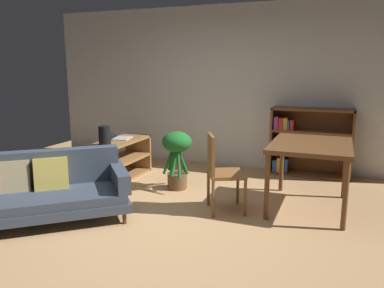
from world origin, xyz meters
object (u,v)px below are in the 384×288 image
object	(u,v)px
fabric_couch	(31,190)
desk_speaker	(105,136)
dining_chair_near	(220,169)
potted_floor_plant	(177,152)
open_laptop	(117,137)
media_console	(116,161)
dining_table	(311,150)
bookshelf	(305,142)

from	to	relation	value
fabric_couch	desk_speaker	xyz separation A→B (m)	(0.06, 1.35, 0.39)
desk_speaker	dining_chair_near	xyz separation A→B (m)	(1.80, -0.32, -0.22)
dining_chair_near	fabric_couch	bearing A→B (deg)	-151.07
desk_speaker	potted_floor_plant	size ratio (longest dim) A/B	0.34
open_laptop	potted_floor_plant	world-z (taller)	potted_floor_plant
media_console	potted_floor_plant	world-z (taller)	potted_floor_plant
dining_table	dining_chair_near	bearing A→B (deg)	-152.96
fabric_couch	potted_floor_plant	bearing A→B (deg)	56.97
fabric_couch	desk_speaker	bearing A→B (deg)	87.36
desk_speaker	dining_table	size ratio (longest dim) A/B	0.23
media_console	open_laptop	xyz separation A→B (m)	(-0.10, 0.20, 0.33)
potted_floor_plant	fabric_couch	bearing A→B (deg)	-123.03
desk_speaker	dining_table	bearing A→B (deg)	3.64
bookshelf	open_laptop	bearing A→B (deg)	-156.49
dining_table	dining_chair_near	size ratio (longest dim) A/B	1.28
desk_speaker	potted_floor_plant	bearing A→B (deg)	15.26
open_laptop	potted_floor_plant	size ratio (longest dim) A/B	0.61
potted_floor_plant	dining_chair_near	world-z (taller)	dining_chair_near
media_console	bookshelf	size ratio (longest dim) A/B	1.10
open_laptop	dining_table	world-z (taller)	dining_table
desk_speaker	bookshelf	world-z (taller)	bookshelf
open_laptop	bookshelf	world-z (taller)	bookshelf
dining_table	bookshelf	world-z (taller)	bookshelf
fabric_couch	open_laptop	distance (m)	1.87
dining_table	media_console	bearing A→B (deg)	177.29
potted_floor_plant	bookshelf	size ratio (longest dim) A/B	0.66
fabric_couch	bookshelf	distance (m)	4.02
desk_speaker	bookshelf	size ratio (longest dim) A/B	0.22
desk_speaker	open_laptop	bearing A→B (deg)	103.49
media_console	open_laptop	distance (m)	0.40
dining_table	potted_floor_plant	bearing A→B (deg)	176.98
open_laptop	desk_speaker	bearing A→B (deg)	-76.51
dining_table	desk_speaker	bearing A→B (deg)	-176.36
potted_floor_plant	dining_table	size ratio (longest dim) A/B	0.69
fabric_couch	media_console	world-z (taller)	fabric_couch
dining_table	bookshelf	size ratio (longest dim) A/B	0.96
desk_speaker	dining_chair_near	size ratio (longest dim) A/B	0.30
dining_chair_near	bookshelf	bearing A→B (deg)	68.76
fabric_couch	potted_floor_plant	xyz separation A→B (m)	(1.05, 1.62, 0.18)
desk_speaker	dining_chair_near	bearing A→B (deg)	-9.99
bookshelf	dining_chair_near	bearing A→B (deg)	-111.24
potted_floor_plant	bookshelf	xyz separation A→B (m)	(1.59, 1.41, 0.00)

